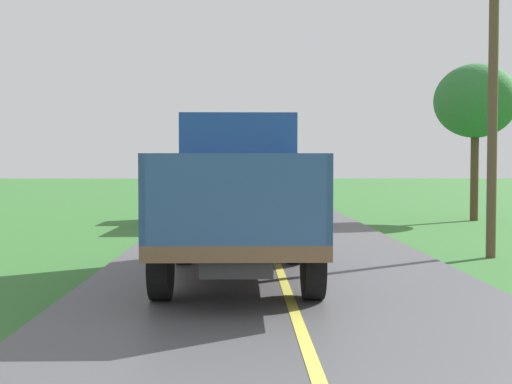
# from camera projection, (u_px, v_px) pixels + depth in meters

# --- Properties ---
(banana_truck_near) EXTENTS (2.38, 5.82, 2.80)m
(banana_truck_near) POSITION_uv_depth(u_px,v_px,m) (239.00, 192.00, 11.55)
(banana_truck_near) COLOR #2D2D30
(banana_truck_near) RESTS_ON road_surface
(banana_truck_far) EXTENTS (2.38, 5.81, 2.80)m
(banana_truck_far) POSITION_uv_depth(u_px,v_px,m) (233.00, 179.00, 23.05)
(banana_truck_far) COLOR #2D2D30
(banana_truck_far) RESTS_ON road_surface
(utility_pole_roadside) EXTENTS (2.57, 0.20, 7.61)m
(utility_pole_roadside) POSITION_uv_depth(u_px,v_px,m) (493.00, 58.00, 13.62)
(utility_pole_roadside) COLOR brown
(utility_pole_roadside) RESTS_ON ground
(roadside_tree_near_left) EXTENTS (2.88, 2.88, 5.52)m
(roadside_tree_near_left) POSITION_uv_depth(u_px,v_px,m) (475.00, 102.00, 23.02)
(roadside_tree_near_left) COLOR #4C3823
(roadside_tree_near_left) RESTS_ON ground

